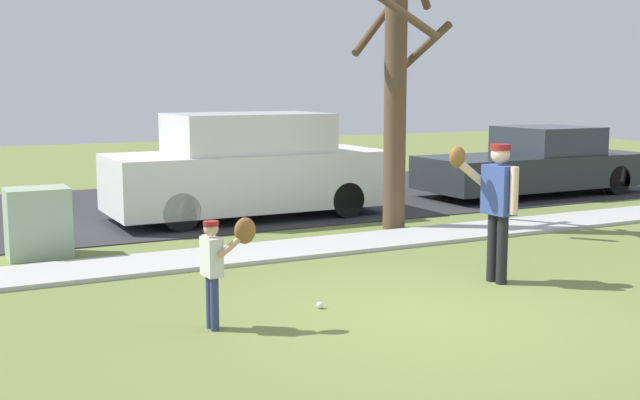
# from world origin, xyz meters

# --- Properties ---
(ground_plane) EXTENTS (48.00, 48.00, 0.00)m
(ground_plane) POSITION_xyz_m (0.00, 3.50, 0.00)
(ground_plane) COLOR olive
(sidewalk_strip) EXTENTS (36.00, 1.20, 0.06)m
(sidewalk_strip) POSITION_xyz_m (0.00, 3.60, 0.03)
(sidewalk_strip) COLOR #B2B2AD
(sidewalk_strip) RESTS_ON ground
(road_surface) EXTENTS (36.00, 6.80, 0.02)m
(road_surface) POSITION_xyz_m (0.00, 8.60, 0.01)
(road_surface) COLOR #2D2D30
(road_surface) RESTS_ON ground
(person_adult) EXTENTS (0.70, 0.60, 1.69)m
(person_adult) POSITION_xyz_m (1.53, 0.79, 1.06)
(person_adult) COLOR black
(person_adult) RESTS_ON ground
(person_child) EXTENTS (0.49, 0.41, 1.12)m
(person_child) POSITION_xyz_m (-2.08, 0.52, 0.73)
(person_child) COLOR navy
(person_child) RESTS_ON ground
(baseball) EXTENTS (0.07, 0.07, 0.07)m
(baseball) POSITION_xyz_m (-0.88, 0.73, 0.04)
(baseball) COLOR white
(baseball) RESTS_ON ground
(utility_cabinet) EXTENTS (0.84, 0.66, 0.98)m
(utility_cabinet) POSITION_xyz_m (-3.17, 4.88, 0.49)
(utility_cabinet) COLOR #9EB293
(utility_cabinet) RESTS_ON ground
(street_tree_near) EXTENTS (1.84, 1.88, 4.48)m
(street_tree_near) POSITION_xyz_m (2.48, 4.52, 2.40)
(street_tree_near) COLOR brown
(street_tree_near) RESTS_ON ground
(parked_van_white) EXTENTS (5.00, 1.95, 1.88)m
(parked_van_white) POSITION_xyz_m (0.73, 6.69, 0.90)
(parked_van_white) COLOR silver
(parked_van_white) RESTS_ON road_surface
(parked_pickup_dark) EXTENTS (5.20, 1.95, 1.48)m
(parked_pickup_dark) POSITION_xyz_m (7.51, 6.67, 0.67)
(parked_pickup_dark) COLOR #23282D
(parked_pickup_dark) RESTS_ON road_surface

